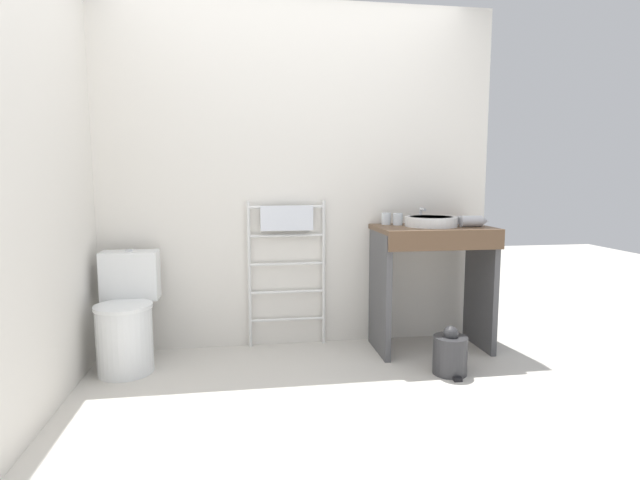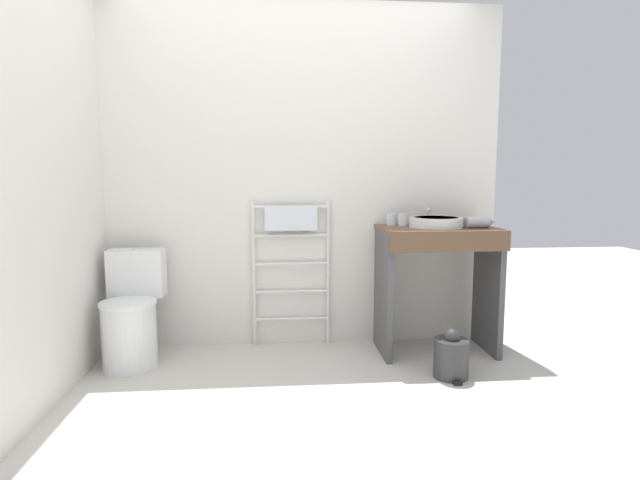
# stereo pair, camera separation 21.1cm
# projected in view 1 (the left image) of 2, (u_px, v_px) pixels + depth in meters

# --- Properties ---
(ground_plane) EXTENTS (12.00, 12.00, 0.00)m
(ground_plane) POSITION_uv_depth(u_px,v_px,m) (320.00, 426.00, 2.51)
(ground_plane) COLOR beige
(wall_back) EXTENTS (2.98, 0.12, 2.48)m
(wall_back) POSITION_uv_depth(u_px,v_px,m) (292.00, 177.00, 3.66)
(wall_back) COLOR silver
(wall_back) RESTS_ON ground_plane
(wall_side) EXTENTS (0.12, 1.91, 2.48)m
(wall_side) POSITION_uv_depth(u_px,v_px,m) (48.00, 178.00, 2.76)
(wall_side) COLOR silver
(wall_side) RESTS_ON ground_plane
(toilet) EXTENTS (0.37, 0.51, 0.76)m
(toilet) POSITION_uv_depth(u_px,v_px,m) (126.00, 320.00, 3.22)
(toilet) COLOR white
(toilet) RESTS_ON ground_plane
(towel_radiator) EXTENTS (0.57, 0.06, 1.07)m
(towel_radiator) POSITION_uv_depth(u_px,v_px,m) (287.00, 243.00, 3.61)
(towel_radiator) COLOR silver
(towel_radiator) RESTS_ON ground_plane
(vanity_counter) EXTENTS (0.80, 0.54, 0.90)m
(vanity_counter) POSITION_uv_depth(u_px,v_px,m) (432.00, 270.00, 3.56)
(vanity_counter) COLOR brown
(vanity_counter) RESTS_ON ground_plane
(sink_basin) EXTENTS (0.37, 0.37, 0.07)m
(sink_basin) POSITION_uv_depth(u_px,v_px,m) (431.00, 221.00, 3.52)
(sink_basin) COLOR white
(sink_basin) RESTS_ON vanity_counter
(faucet) EXTENTS (0.02, 0.10, 0.12)m
(faucet) POSITION_uv_depth(u_px,v_px,m) (421.00, 213.00, 3.71)
(faucet) COLOR silver
(faucet) RESTS_ON vanity_counter
(cup_near_wall) EXTENTS (0.07, 0.07, 0.09)m
(cup_near_wall) POSITION_uv_depth(u_px,v_px,m) (386.00, 219.00, 3.66)
(cup_near_wall) COLOR silver
(cup_near_wall) RESTS_ON vanity_counter
(cup_near_edge) EXTENTS (0.07, 0.07, 0.09)m
(cup_near_edge) POSITION_uv_depth(u_px,v_px,m) (398.00, 219.00, 3.61)
(cup_near_edge) COLOR silver
(cup_near_edge) RESTS_ON vanity_counter
(hair_dryer) EXTENTS (0.21, 0.16, 0.08)m
(hair_dryer) POSITION_uv_depth(u_px,v_px,m) (472.00, 221.00, 3.50)
(hair_dryer) COLOR #B7B7BC
(hair_dryer) RESTS_ON vanity_counter
(trash_bin) EXTENTS (0.22, 0.25, 0.31)m
(trash_bin) POSITION_uv_depth(u_px,v_px,m) (450.00, 354.00, 3.16)
(trash_bin) COLOR #333335
(trash_bin) RESTS_ON ground_plane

